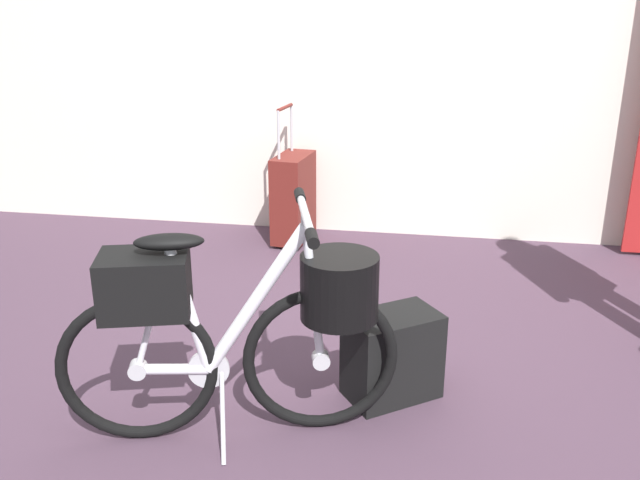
{
  "coord_description": "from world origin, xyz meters",
  "views": [
    {
      "loc": [
        0.27,
        -2.22,
        1.44
      ],
      "look_at": [
        -0.15,
        0.22,
        0.55
      ],
      "focal_mm": 38.44,
      "sensor_mm": 36.0,
      "label": 1
    }
  ],
  "objects": [
    {
      "name": "ground_plane",
      "position": [
        0.0,
        0.0,
        0.0
      ],
      "size": [
        7.2,
        7.2,
        0.0
      ],
      "primitive_type": "plane",
      "color": "#473342"
    },
    {
      "name": "rolling_suitcase",
      "position": [
        -0.56,
        1.68,
        0.28
      ],
      "size": [
        0.22,
        0.38,
        0.83
      ],
      "color": "maroon",
      "rests_on": "ground_plane"
    },
    {
      "name": "folding_bike_foreground",
      "position": [
        -0.32,
        -0.26,
        0.43
      ],
      "size": [
        1.11,
        0.53,
        0.81
      ],
      "color": "black",
      "rests_on": "ground_plane"
    },
    {
      "name": "backpack_on_floor",
      "position": [
        0.15,
        0.06,
        0.17
      ],
      "size": [
        0.4,
        0.37,
        0.33
      ],
      "color": "black",
      "rests_on": "ground_plane"
    },
    {
      "name": "back_wall",
      "position": [
        0.0,
        1.98,
        1.37
      ],
      "size": [
        7.2,
        0.1,
        2.73
      ],
      "primitive_type": "cube",
      "color": "silver",
      "rests_on": "ground_plane"
    }
  ]
}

